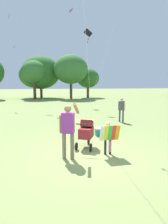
# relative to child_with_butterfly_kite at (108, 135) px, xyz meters

# --- Properties ---
(ground_plane) EXTENTS (120.00, 120.00, 0.00)m
(ground_plane) POSITION_rel_child_with_butterfly_kite_xyz_m (-0.69, -0.10, -0.66)
(ground_plane) COLOR #849351
(treeline_distant) EXTENTS (35.25, 7.62, 6.01)m
(treeline_distant) POSITION_rel_child_with_butterfly_kite_xyz_m (1.37, 23.28, 2.99)
(treeline_distant) COLOR brown
(treeline_distant) RESTS_ON ground
(child_with_butterfly_kite) EXTENTS (0.66, 0.37, 1.09)m
(child_with_butterfly_kite) POSITION_rel_child_with_butterfly_kite_xyz_m (0.00, 0.00, 0.00)
(child_with_butterfly_kite) COLOR #232328
(child_with_butterfly_kite) RESTS_ON ground
(person_adult_flyer) EXTENTS (0.65, 0.51, 1.77)m
(person_adult_flyer) POSITION_rel_child_with_butterfly_kite_xyz_m (-1.32, -0.19, 0.36)
(person_adult_flyer) COLOR #7F705B
(person_adult_flyer) RESTS_ON ground
(stroller) EXTENTS (0.79, 1.11, 1.03)m
(stroller) POSITION_rel_child_with_butterfly_kite_xyz_m (-0.59, 0.84, -0.05)
(stroller) COLOR black
(stroller) RESTS_ON ground
(kite_orange_delta) EXTENTS (1.90, 2.27, 6.75)m
(kite_orange_delta) POSITION_rel_child_with_butterfly_kite_xyz_m (1.26, 10.93, 5.37)
(kite_orange_delta) COLOR black
(kite_orange_delta) RESTS_ON ground
(distant_kites_cluster) EXTENTS (33.42, 14.56, 10.41)m
(distant_kites_cluster) POSITION_rel_child_with_butterfly_kite_xyz_m (-4.39, 21.07, 11.61)
(distant_kites_cluster) COLOR purple
(person_red_shirt) EXTENTS (0.35, 0.36, 1.44)m
(person_red_shirt) POSITION_rel_child_with_butterfly_kite_xyz_m (2.21, 5.15, 0.19)
(person_red_shirt) COLOR #4C4C51
(person_red_shirt) RESTS_ON ground
(picnic_blanket) EXTENTS (1.15, 1.11, 0.02)m
(picnic_blanket) POSITION_rel_child_with_butterfly_kite_xyz_m (0.11, 5.69, -0.65)
(picnic_blanket) COLOR gold
(picnic_blanket) RESTS_ON ground
(cooler_box) EXTENTS (0.45, 0.33, 0.35)m
(cooler_box) POSITION_rel_child_with_butterfly_kite_xyz_m (0.29, 2.39, -0.48)
(cooler_box) COLOR #288466
(cooler_box) RESTS_ON ground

